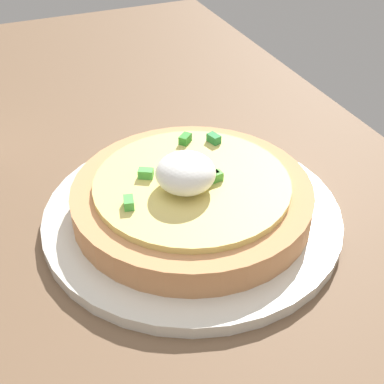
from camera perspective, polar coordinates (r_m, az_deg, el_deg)
The scene contains 3 objects.
dining_table at distance 43.94cm, azimuth -13.59°, elevation -12.37°, with size 128.40×76.73×3.10cm, color brown.
plate at distance 48.09cm, azimuth -0.00°, elevation -2.45°, with size 26.39×26.39×1.12cm, color silver.
pizza at distance 46.66cm, azimuth -0.04°, elevation -0.35°, with size 20.96×20.96×6.28cm.
Camera 1 is at (-29.54, 1.45, 34.05)cm, focal length 50.18 mm.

